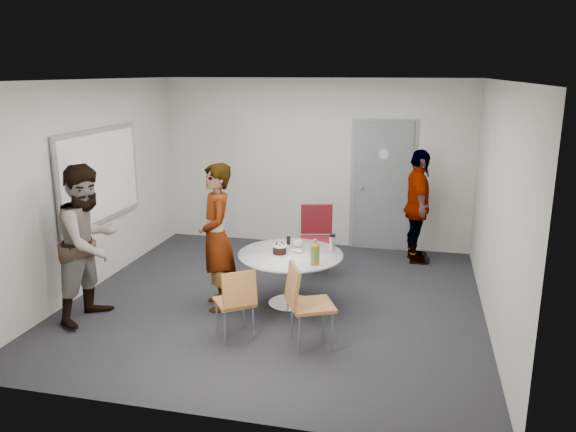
% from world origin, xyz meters
% --- Properties ---
extents(floor, '(5.00, 5.00, 0.00)m').
position_xyz_m(floor, '(0.00, 0.00, 0.00)').
color(floor, '#232327').
rests_on(floor, ground).
extents(ceiling, '(5.00, 5.00, 0.00)m').
position_xyz_m(ceiling, '(0.00, 0.00, 2.70)').
color(ceiling, silver).
rests_on(ceiling, wall_back).
extents(wall_back, '(5.00, 0.00, 5.00)m').
position_xyz_m(wall_back, '(0.00, 2.50, 1.35)').
color(wall_back, beige).
rests_on(wall_back, floor).
extents(wall_left, '(0.00, 5.00, 5.00)m').
position_xyz_m(wall_left, '(-2.50, 0.00, 1.35)').
color(wall_left, beige).
rests_on(wall_left, floor).
extents(wall_right, '(0.00, 5.00, 5.00)m').
position_xyz_m(wall_right, '(2.50, 0.00, 1.35)').
color(wall_right, beige).
rests_on(wall_right, floor).
extents(wall_front, '(5.00, 0.00, 5.00)m').
position_xyz_m(wall_front, '(0.00, -2.50, 1.35)').
color(wall_front, beige).
rests_on(wall_front, floor).
extents(door, '(1.02, 0.17, 2.12)m').
position_xyz_m(door, '(1.10, 2.48, 1.03)').
color(door, slate).
rests_on(door, wall_back).
extents(whiteboard, '(0.04, 1.90, 1.25)m').
position_xyz_m(whiteboard, '(-2.46, 0.20, 1.45)').
color(whiteboard, gray).
rests_on(whiteboard, wall_left).
extents(table, '(1.27, 1.27, 0.96)m').
position_xyz_m(table, '(0.21, -0.08, 0.58)').
color(table, silver).
rests_on(table, floor).
extents(chair_near_left, '(0.55, 0.56, 0.81)m').
position_xyz_m(chair_near_left, '(-0.15, -1.13, 0.49)').
color(chair_near_left, '#935A2D').
rests_on(chair_near_left, floor).
extents(chair_near_right, '(0.60, 0.58, 0.90)m').
position_xyz_m(chair_near_right, '(0.57, -1.12, 0.55)').
color(chair_near_right, '#935A2D').
rests_on(chair_near_right, floor).
extents(chair_far, '(0.56, 0.60, 0.98)m').
position_xyz_m(chair_far, '(0.30, 1.12, 0.60)').
color(chair_far, maroon).
rests_on(chair_far, floor).
extents(person_main, '(0.67, 0.77, 1.77)m').
position_xyz_m(person_main, '(-0.66, -0.33, 0.88)').
color(person_main, '#A5C6EA').
rests_on(person_main, floor).
extents(person_left, '(0.83, 0.99, 1.82)m').
position_xyz_m(person_left, '(-1.95, -0.95, 0.91)').
color(person_left, white).
rests_on(person_left, floor).
extents(person_right, '(0.56, 1.05, 1.70)m').
position_xyz_m(person_right, '(1.66, 1.95, 0.85)').
color(person_right, black).
rests_on(person_right, floor).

